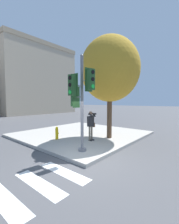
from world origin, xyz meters
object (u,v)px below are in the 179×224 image
person_photographer (91,123)px  street_tree (110,70)px  fire_hydrant (57,133)px  traffic_signal_pole (80,95)px

person_photographer → street_tree: 3.56m
fire_hydrant → street_tree: bearing=-42.5°
traffic_signal_pole → fire_hydrant: 3.57m
traffic_signal_pole → fire_hydrant: bearing=74.9°
person_photographer → fire_hydrant: 2.22m
person_photographer → traffic_signal_pole: bearing=-154.5°
person_photographer → fire_hydrant: bearing=122.9°
traffic_signal_pole → person_photographer: (1.87, 0.89, -1.59)m
street_tree → traffic_signal_pole: bearing=-172.3°
traffic_signal_pole → street_tree: size_ratio=0.70×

